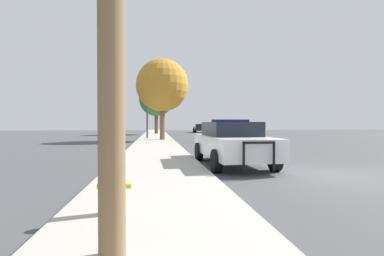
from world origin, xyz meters
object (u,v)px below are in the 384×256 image
(car_background_oncoming, at_px, (224,130))
(tree_sidewalk_far, at_px, (156,99))
(police_car, at_px, (232,142))
(fire_hydrant, at_px, (114,184))
(tree_sidewalk_mid, at_px, (162,85))
(car_background_distant, at_px, (200,128))
(traffic_light, at_px, (161,95))

(car_background_oncoming, bearing_deg, tree_sidewalk_far, -46.61)
(police_car, distance_m, tree_sidewalk_far, 29.14)
(fire_hydrant, distance_m, car_background_oncoming, 26.91)
(police_car, distance_m, tree_sidewalk_mid, 15.08)
(tree_sidewalk_mid, bearing_deg, car_background_distant, 73.31)
(tree_sidewalk_far, bearing_deg, car_background_oncoming, -51.59)
(police_car, relative_size, tree_sidewalk_mid, 0.75)
(police_car, height_order, tree_sidewalk_far, tree_sidewalk_far)
(traffic_light, distance_m, tree_sidewalk_mid, 2.27)
(traffic_light, distance_m, car_background_distant, 20.33)
(car_background_distant, height_order, tree_sidewalk_mid, tree_sidewalk_mid)
(traffic_light, height_order, car_background_oncoming, traffic_light)
(car_background_oncoming, distance_m, tree_sidewalk_mid, 9.38)
(traffic_light, xyz_separation_m, car_background_oncoming, (6.58, 3.39, -3.27))
(fire_hydrant, xyz_separation_m, car_background_distant, (7.56, 41.40, 0.16))
(car_background_oncoming, bearing_deg, fire_hydrant, 78.33)
(police_car, bearing_deg, fire_hydrant, 58.26)
(fire_hydrant, xyz_separation_m, tree_sidewalk_far, (0.77, 34.54, 4.04))
(traffic_light, relative_size, tree_sidewalk_far, 0.83)
(fire_hydrant, height_order, car_background_distant, car_background_distant)
(police_car, distance_m, traffic_light, 17.10)
(fire_hydrant, relative_size, tree_sidewalk_mid, 0.12)
(fire_hydrant, bearing_deg, police_car, 60.06)
(traffic_light, height_order, car_background_distant, traffic_light)
(traffic_light, bearing_deg, car_background_oncoming, 27.21)
(car_background_oncoming, xyz_separation_m, tree_sidewalk_mid, (-6.50, -5.58, 3.82))
(fire_hydrant, relative_size, tree_sidewalk_far, 0.12)
(police_car, height_order, traffic_light, traffic_light)
(police_car, bearing_deg, tree_sidewalk_far, -86.74)
(fire_hydrant, height_order, traffic_light, traffic_light)
(car_background_distant, xyz_separation_m, tree_sidewalk_mid, (-6.36, -21.20, 3.87))
(police_car, relative_size, traffic_light, 0.89)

